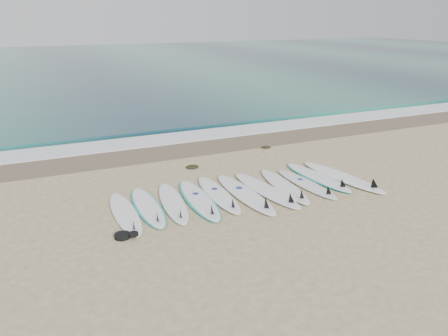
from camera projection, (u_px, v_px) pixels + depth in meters
name	position (u px, v px, depth m)	size (l,w,h in m)	color
ground	(241.00, 193.00, 10.82)	(120.00, 120.00, 0.00)	tan
ocean	(79.00, 65.00, 38.77)	(120.00, 55.00, 0.03)	#205D5A
wet_sand_band	(186.00, 149.00, 14.34)	(120.00, 1.80, 0.01)	brown
foam_band	(173.00, 138.00, 15.54)	(120.00, 1.40, 0.04)	silver
wave_crest	(161.00, 128.00, 16.82)	(120.00, 1.00, 0.10)	#205D5A
surfboard_0	(126.00, 214.00, 9.56)	(0.54, 2.47, 0.31)	white
surfboard_1	(148.00, 207.00, 9.93)	(0.64, 2.44, 0.31)	white
surfboard_2	(173.00, 203.00, 10.11)	(0.82, 2.54, 0.32)	white
surfboard_3	(199.00, 200.00, 10.31)	(0.79, 2.65, 0.33)	white
surfboard_4	(219.00, 195.00, 10.58)	(0.65, 2.57, 0.33)	white
surfboard_5	(246.00, 194.00, 10.59)	(0.63, 2.85, 0.36)	white
surfboard_6	(267.00, 190.00, 10.82)	(0.82, 2.78, 0.35)	white
surfboard_7	(285.00, 186.00, 11.09)	(0.79, 2.63, 0.33)	white
surfboard_8	(307.00, 184.00, 11.25)	(0.62, 2.44, 0.31)	silver
surfboard_9	(318.00, 177.00, 11.74)	(0.82, 2.61, 0.33)	white
surfboard_10	(344.00, 177.00, 11.70)	(0.98, 2.95, 0.37)	white
seaweed_near	(192.00, 167.00, 12.58)	(0.39, 0.30, 0.08)	black
seaweed_far	(266.00, 147.00, 14.47)	(0.33, 0.26, 0.06)	black
leash_coil	(125.00, 235.00, 8.63)	(0.46, 0.36, 0.11)	black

